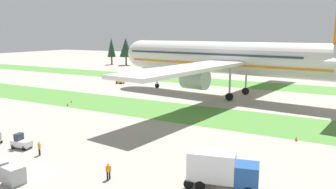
# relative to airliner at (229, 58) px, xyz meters

# --- Properties ---
(ground_plane) EXTENTS (400.00, 400.00, 0.00)m
(ground_plane) POSITION_rel_airliner_xyz_m (-3.60, -53.41, -9.12)
(ground_plane) COLOR gray
(grass_strip_near) EXTENTS (320.00, 14.33, 0.01)m
(grass_strip_near) POSITION_rel_airliner_xyz_m (-3.60, -20.16, -9.11)
(grass_strip_near) COLOR #4C8438
(grass_strip_near) RESTS_ON ground
(grass_strip_far) EXTENTS (320.00, 14.33, 0.01)m
(grass_strip_far) POSITION_rel_airliner_xyz_m (-3.60, 20.50, -9.11)
(grass_strip_far) COLOR #4C8438
(grass_strip_far) RESTS_ON ground
(airliner) EXTENTS (60.78, 75.41, 25.40)m
(airliner) POSITION_rel_airliner_xyz_m (0.00, 0.00, 0.00)
(airliner) COLOR silver
(airliner) RESTS_ON ground
(baggage_tug) EXTENTS (2.76, 1.66, 1.97)m
(baggage_tug) POSITION_rel_airliner_xyz_m (-11.08, -48.24, -8.30)
(baggage_tug) COLOR silver
(baggage_tug) RESTS_ON ground
(catering_truck) EXTENTS (7.29, 3.80, 3.58)m
(catering_truck) POSITION_rel_airliner_xyz_m (15.60, -46.46, -7.16)
(catering_truck) COLOR #1E4C8E
(catering_truck) RESTS_ON ground
(pushback_tractor) EXTENTS (2.74, 1.60, 1.97)m
(pushback_tractor) POSITION_rel_airliner_xyz_m (-34.74, 4.15, -8.30)
(pushback_tractor) COLOR yellow
(pushback_tractor) RESTS_ON ground
(ground_crew_marshaller) EXTENTS (0.51, 0.36, 1.74)m
(ground_crew_marshaller) POSITION_rel_airliner_xyz_m (-6.94, -48.84, -8.17)
(ground_crew_marshaller) COLOR black
(ground_crew_marshaller) RESTS_ON ground
(ground_crew_loader) EXTENTS (0.45, 0.40, 1.74)m
(ground_crew_loader) POSITION_rel_airliner_xyz_m (4.87, -50.19, -8.17)
(ground_crew_loader) COLOR black
(ground_crew_loader) RESTS_ON ground
(uld_container_2) EXTENTS (2.17, 1.82, 1.77)m
(uld_container_2) POSITION_rel_airliner_xyz_m (-2.71, -55.55, -8.23)
(uld_container_2) COLOR #A3A3A8
(uld_container_2) RESTS_ON ground
(taxiway_marker_0) EXTENTS (0.44, 0.44, 0.61)m
(taxiway_marker_0) POSITION_rel_airliner_xyz_m (-25.15, -26.27, -8.81)
(taxiway_marker_0) COLOR orange
(taxiway_marker_0) RESTS_ON ground
(taxiway_marker_1) EXTENTS (0.44, 0.44, 0.54)m
(taxiway_marker_1) POSITION_rel_airliner_xyz_m (-26.84, -23.53, -8.85)
(taxiway_marker_1) COLOR orange
(taxiway_marker_1) RESTS_ON ground
(taxiway_marker_2) EXTENTS (0.44, 0.44, 0.52)m
(taxiway_marker_2) POSITION_rel_airliner_xyz_m (3.51, -23.98, -8.86)
(taxiway_marker_2) COLOR orange
(taxiway_marker_2) RESTS_ON ground
(taxiway_marker_3) EXTENTS (0.44, 0.44, 0.66)m
(taxiway_marker_3) POSITION_rel_airliner_xyz_m (19.69, -27.61, -8.78)
(taxiway_marker_3) COLOR orange
(taxiway_marker_3) RESTS_ON ground
(distant_tree_line) EXTENTS (148.86, 11.30, 12.56)m
(distant_tree_line) POSITION_rel_airliner_xyz_m (-3.40, 50.49, -2.49)
(distant_tree_line) COLOR #4C3823
(distant_tree_line) RESTS_ON ground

